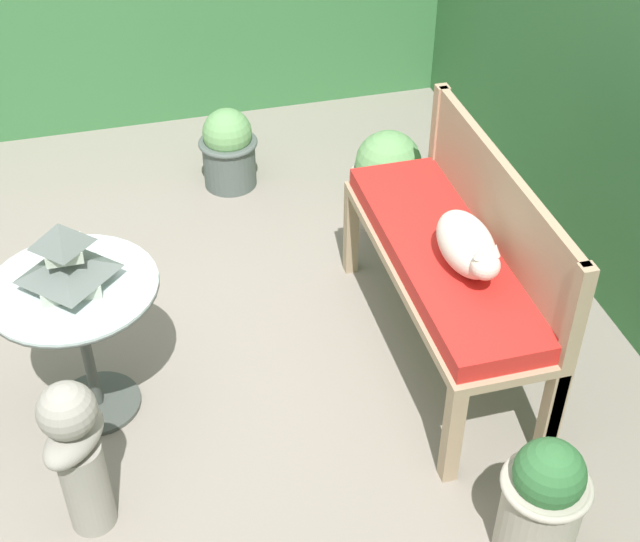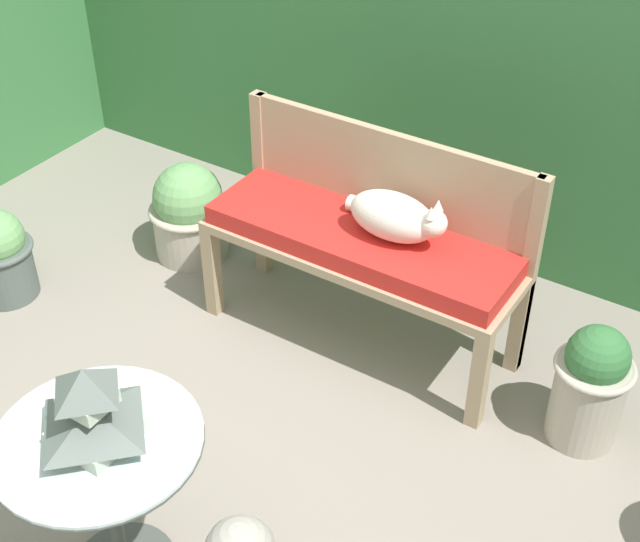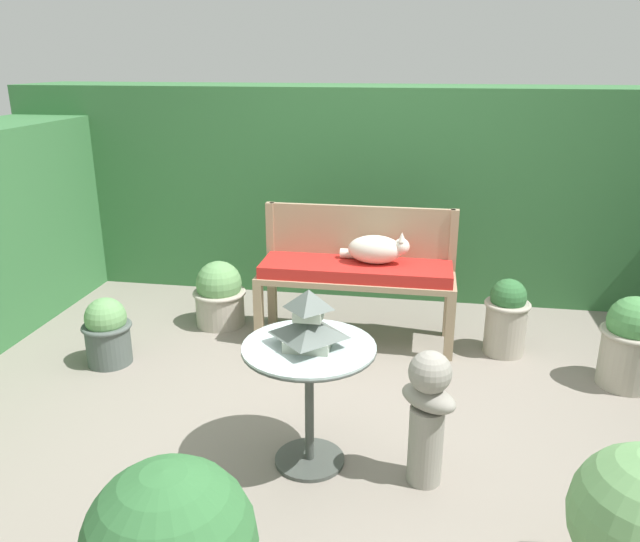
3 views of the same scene
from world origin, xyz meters
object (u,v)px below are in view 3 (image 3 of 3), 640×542
(pagoda_birdhouse, at_px, (309,322))
(potted_plant_hedge_corner, at_px, (631,342))
(potted_plant_bench_left, at_px, (506,317))
(garden_bust, at_px, (428,411))
(potted_plant_bench_right, at_px, (219,295))
(garden_bench, at_px, (356,275))
(patio_table, at_px, (309,372))
(cat, at_px, (376,249))
(potted_plant_table_far, at_px, (107,332))

(pagoda_birdhouse, bearing_deg, potted_plant_hedge_corner, 31.57)
(potted_plant_bench_left, distance_m, potted_plant_hedge_corner, 0.77)
(garden_bust, bearing_deg, potted_plant_bench_right, 168.56)
(garden_bench, distance_m, pagoda_birdhouse, 1.48)
(patio_table, relative_size, potted_plant_bench_left, 1.21)
(cat, bearing_deg, potted_plant_hedge_corner, -13.70)
(cat, bearing_deg, garden_bench, -167.81)
(cat, bearing_deg, potted_plant_bench_left, -3.40)
(patio_table, distance_m, pagoda_birdhouse, 0.26)
(pagoda_birdhouse, distance_m, potted_plant_bench_left, 1.86)
(pagoda_birdhouse, height_order, potted_plant_bench_left, pagoda_birdhouse)
(garden_bench, bearing_deg, pagoda_birdhouse, -92.25)
(potted_plant_bench_right, relative_size, potted_plant_bench_left, 0.93)
(garden_bench, bearing_deg, potted_plant_bench_left, -1.41)
(patio_table, relative_size, pagoda_birdhouse, 2.24)
(patio_table, relative_size, garden_bust, 0.95)
(pagoda_birdhouse, relative_size, garden_bust, 0.42)
(garden_bust, xyz_separation_m, potted_plant_bench_left, (0.52, 1.48, -0.11))
(cat, height_order, potted_plant_bench_right, cat)
(potted_plant_hedge_corner, bearing_deg, cat, 166.26)
(garden_bust, bearing_deg, potted_plant_bench_left, 105.47)
(garden_bench, relative_size, patio_table, 2.13)
(potted_plant_bench_right, xyz_separation_m, potted_plant_bench_left, (2.06, -0.14, 0.03))
(cat, xyz_separation_m, potted_plant_hedge_corner, (1.59, -0.39, -0.39))
(cat, xyz_separation_m, potted_plant_bench_right, (-1.17, 0.09, -0.44))
(potted_plant_hedge_corner, height_order, potted_plant_table_far, potted_plant_hedge_corner)
(patio_table, distance_m, potted_plant_table_far, 1.74)
(potted_plant_bench_left, height_order, potted_plant_table_far, potted_plant_bench_left)
(patio_table, distance_m, potted_plant_bench_right, 1.87)
(garden_bust, distance_m, potted_plant_hedge_corner, 1.67)
(potted_plant_bench_right, height_order, potted_plant_table_far, potted_plant_bench_right)
(potted_plant_hedge_corner, bearing_deg, pagoda_birdhouse, -148.43)
(patio_table, height_order, pagoda_birdhouse, pagoda_birdhouse)
(garden_bust, distance_m, potted_plant_table_far, 2.25)
(potted_plant_bench_right, distance_m, potted_plant_table_far, 0.90)
(cat, height_order, pagoda_birdhouse, pagoda_birdhouse)
(cat, relative_size, potted_plant_hedge_corner, 0.84)
(patio_table, distance_m, potted_plant_bench_left, 1.81)
(patio_table, bearing_deg, garden_bust, -5.24)
(garden_bust, relative_size, potted_plant_table_far, 1.49)
(potted_plant_table_far, bearing_deg, cat, 21.02)
(garden_bench, distance_m, potted_plant_table_far, 1.70)
(potted_plant_bench_right, relative_size, potted_plant_table_far, 1.09)
(cat, height_order, garden_bust, cat)
(garden_bench, distance_m, potted_plant_hedge_corner, 1.77)
(potted_plant_hedge_corner, distance_m, potted_plant_table_far, 3.29)
(potted_plant_hedge_corner, bearing_deg, potted_plant_table_far, -175.43)
(patio_table, relative_size, potted_plant_table_far, 1.41)
(cat, relative_size, potted_plant_bench_left, 0.91)
(pagoda_birdhouse, bearing_deg, garden_bust, -5.24)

